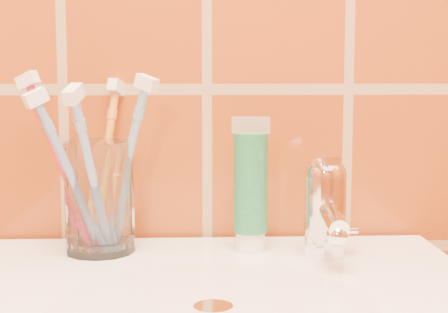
{
  "coord_description": "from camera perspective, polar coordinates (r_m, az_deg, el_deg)",
  "views": [
    {
      "loc": [
        -0.02,
        0.32,
        1.06
      ],
      "look_at": [
        0.02,
        1.08,
        0.97
      ],
      "focal_mm": 55.0,
      "sensor_mm": 36.0,
      "label": 1
    }
  ],
  "objects": [
    {
      "name": "glass_tumbler",
      "position": [
        0.83,
        -10.33,
        -3.33
      ],
      "size": [
        0.11,
        0.11,
        0.13
      ],
      "primitive_type": "cylinder",
      "rotation": [
        0.0,
        0.0,
        -0.38
      ],
      "color": "white",
      "rests_on": "pedestal_sink"
    },
    {
      "name": "toothpaste_tube",
      "position": [
        0.82,
        2.22,
        -2.71
      ],
      "size": [
        0.05,
        0.04,
        0.16
      ],
      "rotation": [
        0.0,
        0.0,
        -0.07
      ],
      "color": "white",
      "rests_on": "pedestal_sink"
    },
    {
      "name": "faucet",
      "position": [
        0.8,
        8.46,
        -3.84
      ],
      "size": [
        0.05,
        0.11,
        0.12
      ],
      "color": "white",
      "rests_on": "pedestal_sink"
    },
    {
      "name": "toothbrush_0",
      "position": [
        0.8,
        -12.55,
        -1.64
      ],
      "size": [
        0.17,
        0.15,
        0.21
      ],
      "primitive_type": null,
      "rotation": [
        0.41,
        0.0,
        -0.98
      ],
      "color": "#6885B9",
      "rests_on": "glass_tumbler"
    },
    {
      "name": "toothbrush_1",
      "position": [
        0.83,
        -13.36,
        -0.65
      ],
      "size": [
        0.17,
        0.15,
        0.22
      ],
      "primitive_type": null,
      "rotation": [
        0.42,
        0.0,
        -1.97
      ],
      "color": "#B1253D",
      "rests_on": "glass_tumbler"
    },
    {
      "name": "toothbrush_2",
      "position": [
        0.81,
        -8.17,
        -0.84
      ],
      "size": [
        0.14,
        0.13,
        0.22
      ],
      "primitive_type": null,
      "rotation": [
        0.31,
        0.0,
        1.02
      ],
      "color": "#6C9AC0",
      "rests_on": "glass_tumbler"
    },
    {
      "name": "toothbrush_3",
      "position": [
        0.78,
        -10.89,
        -1.59
      ],
      "size": [
        0.1,
        0.18,
        0.23
      ],
      "primitive_type": null,
      "rotation": [
        0.4,
        0.0,
        -0.31
      ],
      "color": "#7499CF",
      "rests_on": "glass_tumbler"
    },
    {
      "name": "toothbrush_4",
      "position": [
        0.86,
        -9.9,
        -0.67
      ],
      "size": [
        0.1,
        0.16,
        0.23
      ],
      "primitive_type": null,
      "rotation": [
        0.36,
        0.0,
        2.78
      ],
      "color": "orange",
      "rests_on": "glass_tumbler"
    }
  ]
}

